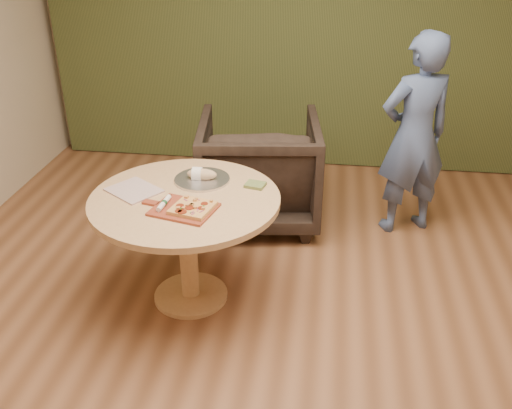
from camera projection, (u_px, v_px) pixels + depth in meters
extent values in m
cube|color=brown|center=(264.00, 361.00, 3.28)|extent=(5.00, 6.00, 0.02)
cube|color=beige|center=(305.00, 16.00, 5.26)|extent=(5.00, 0.02, 2.80)
cube|color=#333C1B|center=(304.00, 18.00, 5.16)|extent=(4.80, 0.14, 2.78)
cylinder|color=tan|center=(191.00, 295.00, 3.80)|extent=(0.49, 0.49, 0.03)
cylinder|color=tan|center=(188.00, 252.00, 3.64)|extent=(0.12, 0.12, 0.68)
cylinder|color=tan|center=(185.00, 200.00, 3.46)|extent=(1.17, 1.17, 0.04)
cube|color=#953C25|center=(184.00, 209.00, 3.30)|extent=(0.41, 0.36, 0.01)
cube|color=#953C25|center=(151.00, 203.00, 3.37)|extent=(0.11, 0.07, 0.01)
cube|color=#E6AB5A|center=(193.00, 208.00, 3.28)|extent=(0.27, 0.27, 0.02)
cylinder|color=maroon|center=(180.00, 206.00, 3.27)|extent=(0.05, 0.05, 0.00)
cylinder|color=maroon|center=(201.00, 208.00, 3.25)|extent=(0.04, 0.04, 0.00)
cylinder|color=maroon|center=(182.00, 212.00, 3.21)|extent=(0.05, 0.05, 0.00)
cylinder|color=maroon|center=(204.00, 204.00, 3.30)|extent=(0.04, 0.04, 0.00)
cylinder|color=maroon|center=(189.00, 208.00, 3.25)|extent=(0.05, 0.05, 0.00)
cylinder|color=maroon|center=(178.00, 211.00, 3.22)|extent=(0.04, 0.04, 0.00)
cube|color=#E19B54|center=(195.00, 200.00, 3.33)|extent=(0.02, 0.02, 0.01)
cube|color=#E19B54|center=(203.00, 208.00, 3.23)|extent=(0.02, 0.02, 0.01)
cube|color=#E19B54|center=(183.00, 208.00, 3.23)|extent=(0.02, 0.02, 0.01)
cube|color=#E19B54|center=(187.00, 205.00, 3.27)|extent=(0.02, 0.02, 0.01)
cube|color=#E19B54|center=(195.00, 207.00, 3.24)|extent=(0.03, 0.03, 0.01)
cube|color=#E19B54|center=(211.00, 201.00, 3.31)|extent=(0.02, 0.02, 0.01)
cube|color=#E19B54|center=(192.00, 205.00, 3.27)|extent=(0.03, 0.03, 0.01)
cube|color=#E19B54|center=(191.00, 205.00, 3.27)|extent=(0.03, 0.03, 0.01)
cube|color=#E19B54|center=(178.00, 208.00, 3.24)|extent=(0.02, 0.02, 0.01)
cube|color=#E19B54|center=(196.00, 199.00, 3.34)|extent=(0.02, 0.02, 0.01)
cube|color=#E19B54|center=(187.00, 197.00, 3.36)|extent=(0.03, 0.03, 0.01)
cube|color=#1F731D|center=(194.00, 213.00, 3.20)|extent=(0.01, 0.01, 0.00)
cube|color=#1F731D|center=(204.00, 206.00, 3.27)|extent=(0.01, 0.01, 0.00)
cube|color=#1F731D|center=(191.00, 212.00, 3.20)|extent=(0.01, 0.01, 0.00)
cube|color=#1F731D|center=(202.00, 204.00, 3.29)|extent=(0.01, 0.01, 0.00)
cube|color=#1F731D|center=(181.00, 208.00, 3.24)|extent=(0.01, 0.01, 0.00)
cube|color=#1F731D|center=(204.00, 207.00, 3.26)|extent=(0.01, 0.01, 0.00)
cube|color=#A14468|center=(198.00, 210.00, 3.23)|extent=(0.01, 0.03, 0.00)
cube|color=#A14468|center=(198.00, 200.00, 3.34)|extent=(0.03, 0.02, 0.00)
cube|color=#A14468|center=(192.00, 212.00, 3.20)|extent=(0.02, 0.03, 0.00)
cube|color=#A14468|center=(193.00, 214.00, 3.19)|extent=(0.02, 0.03, 0.00)
cube|color=#A14468|center=(186.00, 200.00, 3.34)|extent=(0.03, 0.02, 0.00)
cube|color=#A14468|center=(201.00, 211.00, 3.21)|extent=(0.02, 0.03, 0.00)
cylinder|color=white|center=(164.00, 203.00, 3.32)|extent=(0.05, 0.17, 0.03)
cylinder|color=#194C26|center=(164.00, 203.00, 3.32)|extent=(0.04, 0.03, 0.03)
cube|color=silver|center=(170.00, 196.00, 3.40)|extent=(0.02, 0.04, 0.00)
cube|color=silver|center=(134.00, 190.00, 3.52)|extent=(0.39, 0.38, 0.01)
cylinder|color=silver|center=(202.00, 180.00, 3.66)|extent=(0.35, 0.35, 0.01)
cylinder|color=silver|center=(202.00, 179.00, 3.66)|extent=(0.36, 0.36, 0.02)
ellipsoid|color=tan|center=(202.00, 174.00, 3.64)|extent=(0.19, 0.08, 0.07)
cylinder|color=white|center=(197.00, 174.00, 3.64)|extent=(0.06, 0.09, 0.09)
cube|color=#4D5D2A|center=(255.00, 185.00, 3.58)|extent=(0.14, 0.12, 0.02)
imported|color=black|center=(259.00, 165.00, 4.54)|extent=(1.03, 0.98, 0.96)
imported|color=#485C88|center=(414.00, 136.00, 4.27)|extent=(0.67, 0.57, 1.56)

